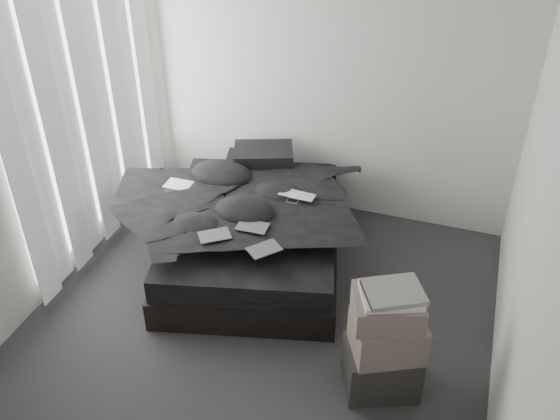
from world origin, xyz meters
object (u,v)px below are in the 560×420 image
(laptop, at_px, (295,191))
(side_stand, at_px, (181,212))
(box_lower, at_px, (381,367))
(bed, at_px, (254,247))

(laptop, xyz_separation_m, side_stand, (-1.08, -0.07, -0.41))
(side_stand, bearing_deg, box_lower, -28.33)
(bed, xyz_separation_m, laptop, (0.34, 0.13, 0.58))
(bed, distance_m, box_lower, 1.74)
(box_lower, bearing_deg, bed, 141.98)
(side_stand, height_order, box_lower, side_stand)
(bed, bearing_deg, side_stand, 160.90)
(laptop, height_order, box_lower, laptop)
(laptop, bearing_deg, side_stand, -172.39)
(bed, height_order, box_lower, box_lower)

